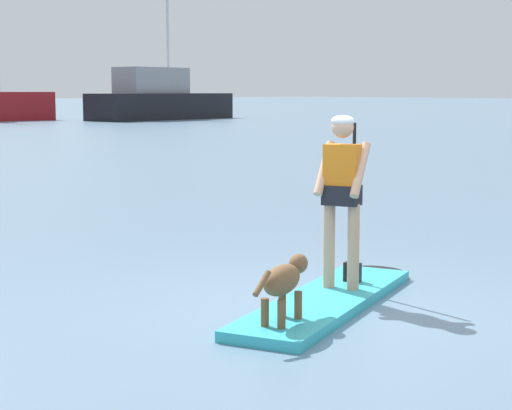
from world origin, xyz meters
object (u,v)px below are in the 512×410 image
Objects in this scene: moored_boat_port at (159,100)px; paddleboard at (334,297)px; dog at (284,280)px; person_paddler at (342,189)px.

paddleboard is at bearing -124.45° from moored_boat_port.
dog is 55.87m from moored_boat_port.
dog reaches higher than paddleboard.
person_paddler is at bearing 21.45° from dog.
person_paddler is 0.14× the size of moored_boat_port.
paddleboard is at bearing 21.45° from dog.
moored_boat_port is at bearing 55.55° from paddleboard.
moored_boat_port is (31.03, 45.24, 1.35)m from paddleboard.
paddleboard is 0.28× the size of moored_boat_port.
moored_boat_port reaches higher than paddleboard.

